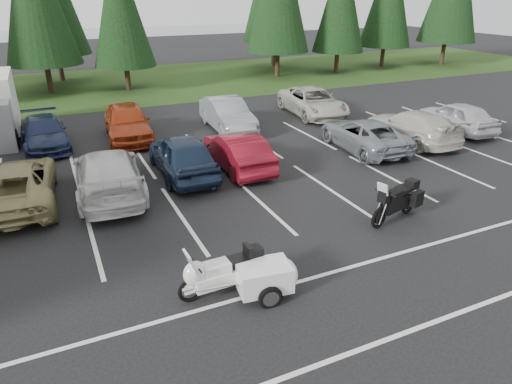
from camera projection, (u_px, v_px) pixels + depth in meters
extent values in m
plane|color=black|center=(259.00, 218.00, 14.24)|extent=(120.00, 120.00, 0.00)
cube|color=#1B3A12|center=(123.00, 84.00, 34.12)|extent=(80.00, 16.00, 0.01)
cube|color=slate|center=(112.00, 42.00, 61.34)|extent=(70.00, 50.00, 0.02)
cube|color=silver|center=(235.00, 194.00, 15.89)|extent=(32.00, 16.00, 0.01)
cylinder|color=#332316|center=(48.00, 73.00, 30.76)|extent=(0.36, 0.36, 2.62)
cylinder|color=#332316|center=(127.00, 74.00, 31.67)|extent=(0.36, 0.36, 2.26)
cone|color=black|center=(119.00, 4.00, 29.83)|extent=(4.14, 4.14, 7.99)
cylinder|color=#332316|center=(277.00, 59.00, 36.60)|extent=(0.36, 0.36, 2.69)
cylinder|color=#332316|center=(337.00, 58.00, 38.53)|extent=(0.36, 0.36, 2.33)
cylinder|color=#332316|center=(383.00, 53.00, 41.27)|extent=(0.36, 0.36, 2.47)
cylinder|color=#332316|center=(444.00, 49.00, 42.42)|extent=(0.36, 0.36, 2.83)
cylinder|color=#332316|center=(60.00, 63.00, 34.93)|extent=(0.36, 0.36, 2.71)
cylinder|color=#332316|center=(273.00, 50.00, 41.20)|extent=(0.36, 0.36, 3.00)
imported|color=#8B8150|center=(15.00, 184.00, 14.83)|extent=(2.63, 5.33, 1.45)
imported|color=beige|center=(108.00, 173.00, 15.56)|extent=(2.56, 5.51, 1.56)
imported|color=#162238|center=(182.00, 155.00, 17.20)|extent=(2.03, 4.77, 1.61)
imported|color=maroon|center=(238.00, 151.00, 17.84)|extent=(1.65, 4.42, 1.44)
imported|color=gray|center=(364.00, 134.00, 20.03)|extent=(2.64, 5.05, 1.36)
imported|color=beige|center=(411.00, 126.00, 21.03)|extent=(2.21, 5.08, 1.46)
imported|color=#BDBCC1|center=(457.00, 117.00, 22.57)|extent=(2.14, 4.50, 1.48)
imported|color=#1A2543|center=(44.00, 133.00, 20.30)|extent=(2.06, 4.66, 1.33)
imported|color=#933012|center=(127.00, 122.00, 21.32)|extent=(2.37, 5.05, 1.67)
imported|color=gray|center=(227.00, 114.00, 22.83)|extent=(1.85, 4.79, 1.56)
imported|color=#B9B7A9|center=(313.00, 102.00, 25.50)|extent=(2.97, 5.55, 1.48)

